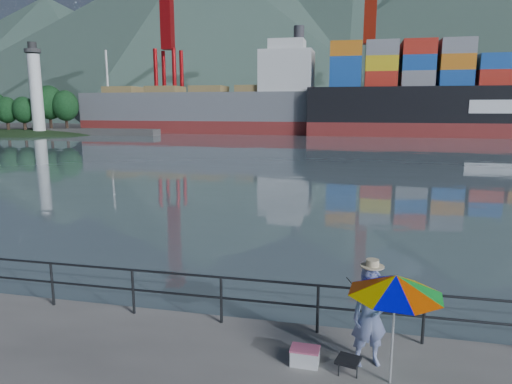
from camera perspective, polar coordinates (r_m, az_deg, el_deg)
harbor_water at (r=136.96m, az=11.13°, el=8.53°), size 500.00×280.00×0.00m
far_dock at (r=100.14m, az=16.31°, el=7.62°), size 200.00×40.00×0.40m
guardrail at (r=10.09m, az=-9.94°, el=-12.56°), size 22.00×0.06×1.03m
mountains at (r=219.66m, az=22.77°, el=17.94°), size 600.00×332.80×80.00m
lighthouse_islet at (r=90.51m, az=-28.06°, el=6.70°), size 48.00×26.40×19.20m
fisherman at (r=8.41m, az=14.05°, el=-14.87°), size 0.75×0.62×1.78m
beach_umbrella at (r=7.65m, az=17.07°, el=-11.04°), size 1.89×1.89×1.86m
folding_stool at (r=8.45m, az=11.42°, el=-20.44°), size 0.47×0.47×0.25m
cooler_bag at (r=8.55m, az=6.13°, el=-19.81°), size 0.49×0.34×0.28m
fishing_rod at (r=9.73m, az=12.50°, el=-16.97°), size 0.48×1.56×1.14m
bulk_carrier at (r=84.79m, az=-5.01°, el=10.38°), size 46.64×8.07×14.50m
container_ship at (r=83.25m, az=28.97°, el=10.25°), size 58.87×9.81×18.10m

